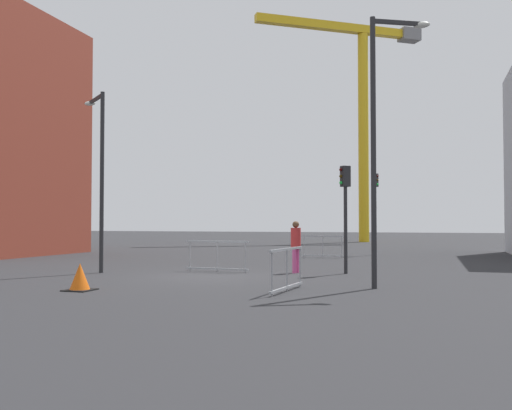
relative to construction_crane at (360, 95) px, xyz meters
name	(u,v)px	position (x,y,z in m)	size (l,w,h in m)	color
ground	(212,276)	(-0.92, -32.59, -12.96)	(160.00, 160.00, 0.00)	#28282B
construction_crane	(360,95)	(0.00, 0.00, 0.00)	(13.37, 9.63, 19.34)	gold
streetlamp_tall	(380,128)	(4.55, -34.39, -8.77)	(1.52, 0.83, 7.12)	#232326
streetlamp_short	(100,164)	(-5.13, -32.50, -9.23)	(1.47, 1.18, 6.21)	#232326
traffic_light_far	(345,201)	(3.06, -30.48, -10.51)	(0.37, 0.36, 3.62)	#232326
traffic_light_median	(375,201)	(3.03, -19.43, -10.10)	(0.39, 0.35, 4.28)	#2D2D30
pedestrian_walking	(296,243)	(1.41, -30.73, -11.93)	(0.34, 0.34, 1.76)	#D14C8C
safety_barrier_front	(287,269)	(2.36, -35.72, -12.39)	(0.27, 2.35, 1.08)	gray
safety_barrier_mid_span	(217,255)	(-1.32, -31.07, -12.39)	(2.34, 0.18, 1.08)	gray
safety_barrier_rear	(323,246)	(0.80, -22.49, -12.40)	(2.00, 0.34, 1.08)	#9EA0A5
traffic_cone_striped	(80,278)	(-2.68, -37.09, -12.64)	(0.68, 0.68, 0.69)	black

